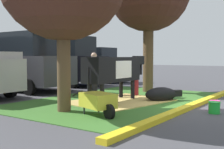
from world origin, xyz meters
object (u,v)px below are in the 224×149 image
wheelbarrow (98,101)px  calf_lying (162,94)px  person_visitor_near (94,72)px  suv_black (63,61)px  sedan_blue (95,65)px  cow_holstein (114,70)px  bucket_pink (215,105)px  suv_dark_grey (23,62)px  bucket_green (214,107)px  person_handler (135,75)px

wheelbarrow → calf_lying: bearing=-5.1°
person_visitor_near → suv_black: (2.29, 3.89, 0.38)m
person_visitor_near → wheelbarrow: size_ratio=1.03×
sedan_blue → person_visitor_near: bearing=-142.1°
cow_holstein → calf_lying: size_ratio=2.59×
bucket_pink → suv_dark_grey: suv_dark_grey is taller
bucket_pink → suv_dark_grey: 8.33m
bucket_pink → sedan_blue: (5.40, 8.55, 0.85)m
sedan_blue → bucket_pink: bearing=-122.3°
bucket_green → sedan_blue: size_ratio=0.07×
person_visitor_near → suv_black: 4.53m
person_handler → suv_black: (1.63, 5.35, 0.46)m
person_visitor_near → suv_black: size_ratio=0.36×
cow_holstein → sedan_blue: bearing=42.7°
person_visitor_near → bucket_green: 5.07m
person_visitor_near → wheelbarrow: 4.08m
person_visitor_near → bucket_pink: size_ratio=5.65×
wheelbarrow → sedan_blue: (8.05, 6.42, 0.60)m
bucket_green → suv_black: 9.48m
suv_dark_grey → suv_black: 2.84m
wheelbarrow → sedan_blue: 10.31m
calf_lying → wheelbarrow: bearing=174.9°
cow_holstein → bucket_green: (-0.18, -3.30, -0.90)m
bucket_pink → suv_black: bearing=72.2°
person_handler → bucket_pink: bearing=-109.0°
bucket_green → bucket_pink: bearing=14.4°
wheelbarrow → bucket_pink: wheelbarrow is taller
cow_holstein → sedan_blue: 7.99m
cow_holstein → bucket_pink: (0.47, -3.13, -0.93)m
calf_lying → bucket_green: size_ratio=3.81×
bucket_green → suv_black: (3.41, 8.78, 1.11)m
cow_holstein → suv_black: (3.23, 5.48, 0.20)m
bucket_green → sedan_blue: sedan_blue is taller
suv_dark_grey → suv_black: bearing=7.3°
bucket_pink → wheelbarrow: bearing=141.2°
cow_holstein → bucket_pink: size_ratio=10.75×
bucket_pink → suv_black: suv_black is taller
bucket_green → calf_lying: bearing=61.1°
calf_lying → person_visitor_near: 2.94m
person_handler → bucket_pink: size_ratio=5.20×
person_handler → suv_dark_grey: 5.15m
cow_holstein → bucket_pink: 3.30m
wheelbarrow → suv_dark_grey: size_ratio=0.35×
cow_holstein → person_visitor_near: size_ratio=1.90×
cow_holstein → wheelbarrow: cow_holstein is taller
calf_lying → suv_black: 7.21m
person_visitor_near → sedan_blue: bearing=37.9°
cow_holstein → bucket_green: size_ratio=9.86×
person_handler → person_visitor_near: person_visitor_near is taller
person_visitor_near → cow_holstein: bearing=-120.7°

